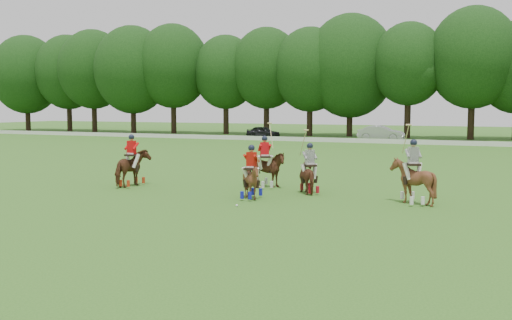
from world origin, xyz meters
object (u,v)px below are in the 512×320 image
at_px(car_left, 263,132).
at_px(polo_red_c, 251,180).
at_px(polo_stripe_b, 413,180).
at_px(polo_ball, 237,205).
at_px(car_mid, 381,133).
at_px(polo_red_a, 132,168).
at_px(polo_stripe_a, 310,176).
at_px(polo_red_b, 265,169).

distance_m(car_left, polo_red_c, 42.74).
relative_size(polo_stripe_b, polo_ball, 32.63).
xyz_separation_m(car_mid, polo_red_c, (2.60, -39.66, -0.04)).
xyz_separation_m(car_left, polo_red_a, (9.57, -38.57, 0.19)).
distance_m(car_left, polo_ball, 44.46).
relative_size(polo_stripe_a, polo_stripe_b, 0.90).
xyz_separation_m(polo_stripe_a, polo_ball, (-1.44, -4.06, -0.70)).
bearing_deg(polo_ball, polo_stripe_b, 28.80).
bearing_deg(polo_stripe_b, polo_red_b, 165.52).
bearing_deg(polo_stripe_a, polo_red_c, -125.49).
relative_size(polo_red_c, polo_stripe_b, 0.72).
distance_m(car_mid, polo_red_a, 38.75).
relative_size(car_mid, polo_ball, 52.97).
relative_size(polo_red_b, polo_ball, 31.62).
height_order(polo_stripe_a, polo_stripe_b, polo_stripe_b).
bearing_deg(polo_red_c, polo_red_a, 170.29).
bearing_deg(polo_red_b, polo_red_a, -160.36).
xyz_separation_m(car_left, polo_ball, (16.13, -41.42, -0.62)).
height_order(polo_red_b, polo_stripe_b, polo_stripe_b).
xyz_separation_m(polo_red_c, polo_ball, (0.20, -1.77, -0.70)).
height_order(car_mid, polo_stripe_b, polo_stripe_b).
distance_m(polo_red_b, polo_stripe_b, 6.87).
bearing_deg(polo_stripe_a, polo_red_b, 161.06).
bearing_deg(polo_red_b, polo_stripe_b, -14.48).
distance_m(car_left, car_mid, 13.34).
height_order(car_left, polo_red_b, polo_red_b).
relative_size(polo_red_c, polo_stripe_a, 0.80).
bearing_deg(polo_ball, polo_red_c, 96.35).
xyz_separation_m(polo_red_a, polo_ball, (6.56, -2.85, -0.81)).
xyz_separation_m(car_left, polo_stripe_a, (17.57, -37.36, 0.08)).
height_order(car_mid, polo_red_c, polo_red_c).
bearing_deg(polo_stripe_b, polo_red_a, -178.63).
distance_m(car_mid, polo_ball, 41.52).
height_order(polo_red_b, polo_stripe_a, polo_red_b).
height_order(car_left, polo_stripe_a, polo_stripe_a).
height_order(polo_red_c, polo_ball, polo_red_c).
relative_size(polo_red_a, polo_red_c, 1.11).
bearing_deg(car_left, polo_red_b, -149.00).
xyz_separation_m(car_mid, polo_ball, (2.79, -41.42, -0.74)).
relative_size(car_left, polo_red_c, 1.83).
relative_size(polo_red_b, polo_stripe_a, 1.08).
relative_size(car_mid, polo_red_b, 1.68).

